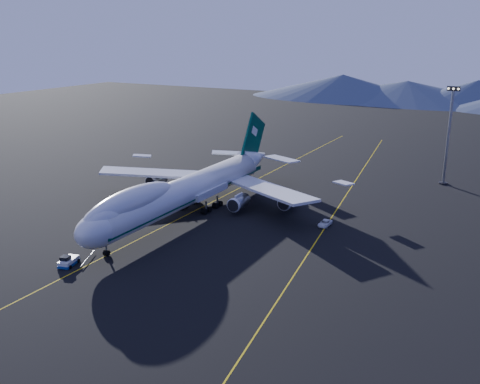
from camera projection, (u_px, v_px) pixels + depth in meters
The scene contains 7 objects.
ground at pixel (187, 215), 121.43m from camera, with size 500.00×500.00×0.00m, color black.
taxiway_line_main at pixel (187, 215), 121.42m from camera, with size 0.25×220.00×0.01m, color gold.
taxiway_line_side at pixel (328, 223), 115.95m from camera, with size 0.25×200.00×0.01m, color gold.
boeing_747 at pixel (187, 190), 119.79m from camera, with size 59.62×72.43×19.37m.
pushback_tug at pixel (69, 262), 95.01m from camera, with size 3.29×4.67×1.85m.
service_van at pixel (325, 223), 114.20m from camera, with size 2.04×4.42×1.23m, color white.
floodlight_mast at pixel (448, 136), 142.39m from camera, with size 3.25×2.44×26.34m.
Camera 1 is at (65.92, -94.81, 39.76)m, focal length 40.00 mm.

